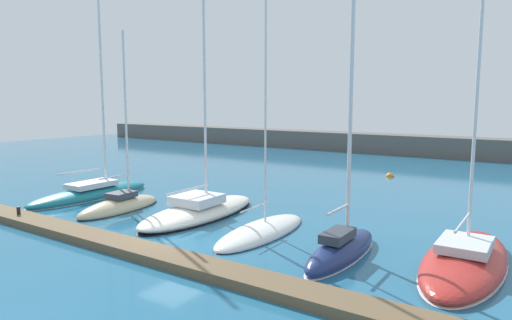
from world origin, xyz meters
name	(u,v)px	position (x,y,z in m)	size (l,w,h in m)	color
ground_plane	(172,242)	(0.00, 0.00, 0.00)	(120.00, 120.00, 0.00)	#236084
dock_pier	(139,250)	(0.00, -2.05, 0.19)	(31.65, 1.53, 0.39)	brown
breakwater_seawall	(417,145)	(0.00, 42.41, 1.21)	(108.00, 3.71, 2.41)	#5B5651
sailboat_teal_nearest	(91,192)	(-11.92, 4.23, 0.37)	(2.82, 9.87, 17.95)	#19707F
sailboat_sand_second	(120,206)	(-7.29, 2.88, 0.24)	(2.44, 6.34, 11.37)	beige
sailboat_ivory_third	(199,210)	(-2.16, 4.44, 0.37)	(3.41, 9.49, 14.58)	silver
sailboat_white_fourth	(262,232)	(2.77, 3.58, 0.12)	(2.59, 7.57, 14.59)	white
sailboat_navy_fifth	(342,247)	(7.54, 2.63, 0.43)	(1.71, 6.43, 13.68)	navy
sailboat_red_sixth	(465,259)	(12.16, 4.41, 0.33)	(3.28, 9.33, 20.26)	#B72D28
mooring_buoy_orange	(390,177)	(2.54, 24.44, 0.00)	(0.71, 0.71, 0.71)	orange
dock_bollard	(19,211)	(-9.82, -2.05, 0.61)	(0.20, 0.20, 0.44)	black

